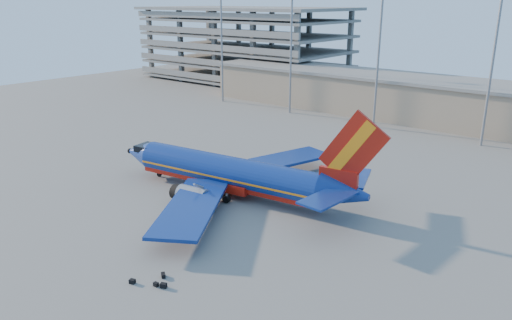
% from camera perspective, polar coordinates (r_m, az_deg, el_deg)
% --- Properties ---
extents(ground, '(220.00, 220.00, 0.00)m').
position_cam_1_polar(ground, '(60.25, -2.63, -5.19)').
color(ground, slate).
rests_on(ground, ground).
extents(terminal_building, '(122.00, 16.00, 8.50)m').
position_cam_1_polar(terminal_building, '(104.40, 23.82, 5.74)').
color(terminal_building, gray).
rests_on(terminal_building, ground).
extents(parking_garage, '(62.00, 32.00, 21.40)m').
position_cam_1_polar(parking_garage, '(152.43, -1.26, 13.44)').
color(parking_garage, slate).
rests_on(parking_garage, ground).
extents(light_mast_row, '(101.60, 1.60, 28.65)m').
position_cam_1_polar(light_mast_row, '(92.92, 19.66, 13.17)').
color(light_mast_row, gray).
rests_on(light_mast_row, ground).
extents(aircraft_main, '(37.46, 35.81, 12.72)m').
position_cam_1_polar(aircraft_main, '(62.56, -2.49, -1.62)').
color(aircraft_main, navy).
rests_on(aircraft_main, ground).
extents(luggage_pile, '(3.26, 2.97, 0.42)m').
position_cam_1_polar(luggage_pile, '(45.55, -11.54, -13.45)').
color(luggage_pile, black).
rests_on(luggage_pile, ground).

